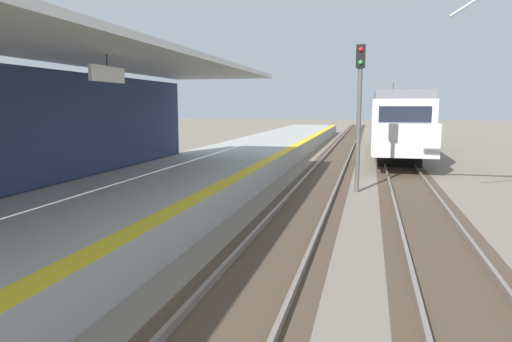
% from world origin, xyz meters
% --- Properties ---
extents(station_platform, '(5.00, 80.00, 0.91)m').
position_xyz_m(station_platform, '(-2.50, 16.00, 0.45)').
color(station_platform, '#A8A8A3').
rests_on(station_platform, ground).
extents(track_pair_nearest_platform, '(2.34, 120.00, 0.16)m').
position_xyz_m(track_pair_nearest_platform, '(1.90, 20.00, 0.05)').
color(track_pair_nearest_platform, '#4C3D2D').
rests_on(track_pair_nearest_platform, ground).
extents(track_pair_middle, '(2.34, 120.00, 0.16)m').
position_xyz_m(track_pair_middle, '(5.30, 20.00, 0.05)').
color(track_pair_middle, '#4C3D2D').
rests_on(track_pair_middle, ground).
extents(approaching_train, '(2.93, 19.60, 4.76)m').
position_xyz_m(approaching_train, '(5.30, 32.90, 2.18)').
color(approaching_train, silver).
rests_on(approaching_train, ground).
extents(rail_signal_post, '(0.32, 0.34, 5.20)m').
position_xyz_m(rail_signal_post, '(3.37, 18.81, 3.19)').
color(rail_signal_post, '#4C4C4C').
rests_on(rail_signal_post, ground).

